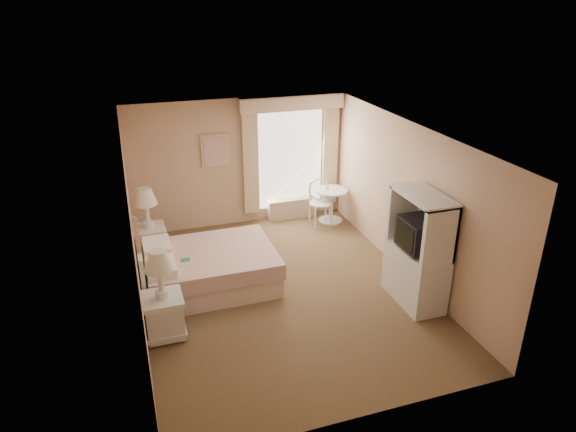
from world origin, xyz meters
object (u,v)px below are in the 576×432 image
object	(u,v)px
round_table	(331,200)
cafe_chair	(320,199)
bed	(203,268)
armoire	(417,258)
nightstand_near	(163,305)
nightstand_far	(150,234)

from	to	relation	value
round_table	cafe_chair	bearing A→B (deg)	-168.68
bed	armoire	bearing A→B (deg)	-25.27
nightstand_near	nightstand_far	bearing A→B (deg)	90.00
round_table	cafe_chair	xyz separation A→B (m)	(-0.26, -0.05, 0.08)
bed	nightstand_near	bearing A→B (deg)	-122.97
bed	round_table	xyz separation A→B (m)	(2.88, 1.71, 0.12)
nightstand_far	round_table	bearing A→B (deg)	8.66
bed	nightstand_far	distance (m)	1.37
nightstand_near	armoire	size ratio (longest dim) A/B	0.74
nightstand_near	armoire	bearing A→B (deg)	-4.46
bed	round_table	size ratio (longest dim) A/B	3.05
bed	nightstand_far	xyz separation A→B (m)	(-0.71, 1.16, 0.16)
armoire	bed	bearing A→B (deg)	154.73
cafe_chair	armoire	size ratio (longest dim) A/B	0.54
bed	nightstand_far	bearing A→B (deg)	121.59
bed	nightstand_near	world-z (taller)	nightstand_near
nightstand_near	nightstand_far	world-z (taller)	nightstand_far
nightstand_near	armoire	distance (m)	3.67
nightstand_near	armoire	xyz separation A→B (m)	(3.65, -0.28, 0.23)
nightstand_far	round_table	xyz separation A→B (m)	(3.59, 0.55, -0.04)
bed	cafe_chair	distance (m)	3.10
cafe_chair	armoire	distance (m)	3.07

